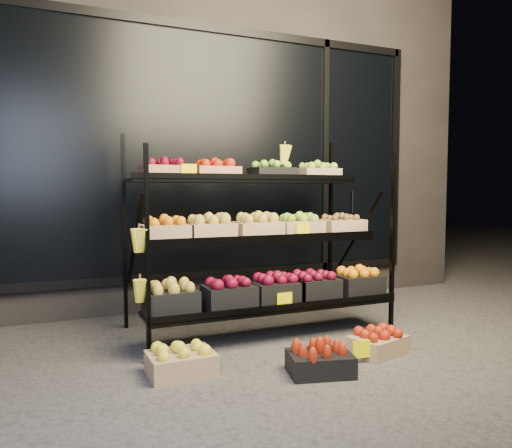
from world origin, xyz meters
name	(u,v)px	position (x,y,z in m)	size (l,w,h in m)	color
ground	(294,352)	(0.00, 0.00, 0.00)	(24.00, 24.00, 0.00)	#514F4C
building	(192,142)	(0.00, 2.59, 1.75)	(6.00, 2.08, 3.50)	#2D2826
display_rack	(259,238)	(-0.01, 0.60, 0.79)	(2.18, 1.02, 1.71)	black
tag_floor_b	(361,355)	(0.31, -0.40, 0.06)	(0.13, 0.01, 0.12)	#F7E000
floor_crate_left	(181,360)	(-0.88, -0.10, 0.10)	(0.42, 0.31, 0.21)	tan
floor_crate_midleft	(320,359)	(-0.05, -0.45, 0.10)	(0.47, 0.39, 0.20)	black
floor_crate_midright	(378,341)	(0.54, -0.28, 0.09)	(0.45, 0.38, 0.20)	tan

